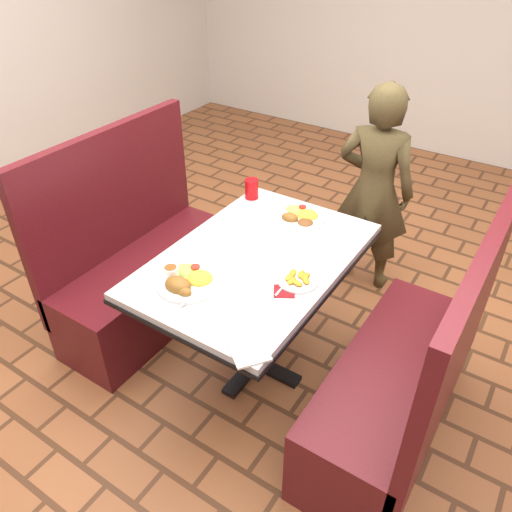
% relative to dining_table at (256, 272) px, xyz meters
% --- Properties ---
extents(dining_table, '(0.81, 1.21, 0.75)m').
position_rel_dining_table_xyz_m(dining_table, '(0.00, 0.00, 0.00)').
color(dining_table, '#B7BABC').
rests_on(dining_table, ground).
extents(booth_bench_left, '(0.47, 1.20, 1.17)m').
position_rel_dining_table_xyz_m(booth_bench_left, '(-0.80, 0.00, -0.32)').
color(booth_bench_left, '#551318').
rests_on(booth_bench_left, ground).
extents(booth_bench_right, '(0.47, 1.20, 1.17)m').
position_rel_dining_table_xyz_m(booth_bench_right, '(0.80, 0.00, -0.32)').
color(booth_bench_right, '#551318').
rests_on(booth_bench_right, ground).
extents(diner_person, '(0.52, 0.36, 1.35)m').
position_rel_dining_table_xyz_m(diner_person, '(0.17, 1.08, 0.02)').
color(diner_person, brown).
rests_on(diner_person, ground).
extents(near_dinner_plate, '(0.29, 0.29, 0.09)m').
position_rel_dining_table_xyz_m(near_dinner_plate, '(-0.14, -0.35, 0.13)').
color(near_dinner_plate, white).
rests_on(near_dinner_plate, dining_table).
extents(far_dinner_plate, '(0.28, 0.28, 0.07)m').
position_rel_dining_table_xyz_m(far_dinner_plate, '(0.01, 0.42, 0.12)').
color(far_dinner_plate, white).
rests_on(far_dinner_plate, dining_table).
extents(plantain_plate, '(0.18, 0.18, 0.03)m').
position_rel_dining_table_xyz_m(plantain_plate, '(0.27, -0.06, 0.11)').
color(plantain_plate, white).
rests_on(plantain_plate, dining_table).
extents(maroon_napkin, '(0.13, 0.13, 0.00)m').
position_rel_dining_table_xyz_m(maroon_napkin, '(0.25, -0.16, 0.10)').
color(maroon_napkin, maroon).
rests_on(maroon_napkin, dining_table).
extents(spoon_utensil, '(0.01, 0.12, 0.00)m').
position_rel_dining_table_xyz_m(spoon_utensil, '(0.23, -0.15, 0.10)').
color(spoon_utensil, '#B9B8BD').
rests_on(spoon_utensil, dining_table).
extents(red_tumbler, '(0.08, 0.08, 0.11)m').
position_rel_dining_table_xyz_m(red_tumbler, '(-0.34, 0.48, 0.15)').
color(red_tumbler, red).
rests_on(red_tumbler, dining_table).
extents(paper_napkin, '(0.23, 0.22, 0.01)m').
position_rel_dining_table_xyz_m(paper_napkin, '(0.31, -0.53, 0.10)').
color(paper_napkin, silver).
rests_on(paper_napkin, dining_table).
extents(knife_utensil, '(0.05, 0.15, 0.00)m').
position_rel_dining_table_xyz_m(knife_utensil, '(-0.08, -0.35, 0.11)').
color(knife_utensil, silver).
rests_on(knife_utensil, dining_table).
extents(fork_utensil, '(0.03, 0.16, 0.00)m').
position_rel_dining_table_xyz_m(fork_utensil, '(-0.05, -0.42, 0.11)').
color(fork_utensil, silver).
rests_on(fork_utensil, dining_table).
extents(lettuce_shreds, '(0.28, 0.32, 0.00)m').
position_rel_dining_table_xyz_m(lettuce_shreds, '(0.04, 0.06, 0.10)').
color(lettuce_shreds, '#90C14D').
rests_on(lettuce_shreds, dining_table).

